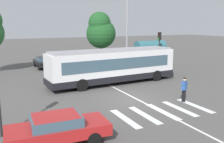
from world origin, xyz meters
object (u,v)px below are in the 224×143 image
foreground_sedan (58,128)px  city_transit_bus (113,66)px  parked_car_blue (86,58)px  bus_stop_shelter (150,47)px  traffic_light_far_corner (159,44)px  parked_car_white (65,60)px  twin_arm_street_lamp (127,23)px  pedestrian_crossing_street (184,88)px  parked_car_black (44,62)px  background_tree_right (101,31)px

foreground_sedan → city_transit_bus: bearing=52.0°
foreground_sedan → parked_car_blue: 22.53m
bus_stop_shelter → traffic_light_far_corner: bearing=-92.6°
parked_car_white → bus_stop_shelter: 10.75m
city_transit_bus → parked_car_blue: bearing=82.3°
parked_car_white → twin_arm_street_lamp: size_ratio=0.52×
pedestrian_crossing_street → parked_car_white: bearing=100.6°
city_transit_bus → traffic_light_far_corner: size_ratio=2.81×
parked_car_black → background_tree_right: size_ratio=0.64×
pedestrian_crossing_street → parked_car_blue: pedestrian_crossing_street is taller
foreground_sedan → parked_car_black: same height
city_transit_bus → background_tree_right: bearing=70.6°
background_tree_right → twin_arm_street_lamp: bearing=-97.6°
bus_stop_shelter → parked_car_white: bearing=152.4°
city_transit_bus → twin_arm_street_lamp: twin_arm_street_lamp is taller
foreground_sedan → twin_arm_street_lamp: bearing=51.4°
parked_car_black → parked_car_blue: same height
foreground_sedan → twin_arm_street_lamp: size_ratio=0.53×
parked_car_black → traffic_light_far_corner: bearing=-29.9°
city_transit_bus → traffic_light_far_corner: bearing=26.8°
traffic_light_far_corner → background_tree_right: (-2.30, 11.84, 1.32)m
pedestrian_crossing_street → background_tree_right: bearing=80.9°
parked_car_blue → background_tree_right: bearing=48.6°
parked_car_white → twin_arm_street_lamp: 9.35m
pedestrian_crossing_street → background_tree_right: background_tree_right is taller
parked_car_black → pedestrian_crossing_street: bearing=-71.5°
parked_car_blue → parked_car_white: bearing=-173.6°
foreground_sedan → parked_car_blue: (8.91, 20.69, 0.00)m
foreground_sedan → background_tree_right: background_tree_right is taller
parked_car_white → traffic_light_far_corner: 11.80m
pedestrian_crossing_street → background_tree_right: 23.45m
pedestrian_crossing_street → bus_stop_shelter: size_ratio=0.44×
parked_car_black → twin_arm_street_lamp: twin_arm_street_lamp is taller
parked_car_blue → bus_stop_shelter: (6.46, -5.26, 1.65)m
city_transit_bus → parked_car_blue: (1.51, 11.21, -0.82)m
city_transit_bus → parked_car_white: bearing=97.5°
pedestrian_crossing_street → twin_arm_street_lamp: 13.05m
foreground_sedan → twin_arm_street_lamp: (11.53, 14.44, 4.63)m
twin_arm_street_lamp → city_transit_bus: bearing=-129.8°
foreground_sedan → parked_car_blue: size_ratio=1.00×
city_transit_bus → twin_arm_street_lamp: (4.13, 4.96, 3.81)m
parked_car_white → twin_arm_street_lamp: bearing=-46.7°
parked_car_black → parked_car_white: size_ratio=1.01×
pedestrian_crossing_street → parked_car_black: size_ratio=0.38×
foreground_sedan → parked_car_blue: bearing=66.7°
foreground_sedan → parked_car_white: 21.21m
bus_stop_shelter → background_tree_right: bearing=103.6°
traffic_light_far_corner → twin_arm_street_lamp: bearing=165.4°
parked_car_white → city_transit_bus: bearing=-82.5°
foreground_sedan → parked_car_white: size_ratio=1.02×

